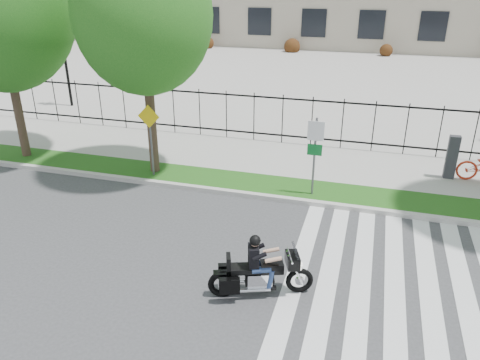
# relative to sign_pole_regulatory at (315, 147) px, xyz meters

# --- Properties ---
(ground) EXTENTS (120.00, 120.00, 0.00)m
(ground) POSITION_rel_sign_pole_regulatory_xyz_m (-1.94, -4.58, -1.74)
(ground) COLOR #3B3B3E
(ground) RESTS_ON ground
(curb) EXTENTS (60.00, 0.20, 0.15)m
(curb) POSITION_rel_sign_pole_regulatory_xyz_m (-1.94, -0.48, -1.66)
(curb) COLOR #B8B5AD
(curb) RESTS_ON ground
(grass_verge) EXTENTS (60.00, 1.50, 0.15)m
(grass_verge) POSITION_rel_sign_pole_regulatory_xyz_m (-1.94, 0.37, -1.66)
(grass_verge) COLOR #1F4A12
(grass_verge) RESTS_ON ground
(sidewalk) EXTENTS (60.00, 3.50, 0.15)m
(sidewalk) POSITION_rel_sign_pole_regulatory_xyz_m (-1.94, 2.87, -1.66)
(sidewalk) COLOR #A8A49D
(sidewalk) RESTS_ON ground
(plaza) EXTENTS (80.00, 34.00, 0.10)m
(plaza) POSITION_rel_sign_pole_regulatory_xyz_m (-1.94, 20.42, -1.69)
(plaza) COLOR #A8A49D
(plaza) RESTS_ON ground
(crosswalk_stripes) EXTENTS (5.70, 8.00, 0.01)m
(crosswalk_stripes) POSITION_rel_sign_pole_regulatory_xyz_m (2.89, -4.58, -1.73)
(crosswalk_stripes) COLOR silver
(crosswalk_stripes) RESTS_ON ground
(iron_fence) EXTENTS (30.00, 0.06, 2.00)m
(iron_fence) POSITION_rel_sign_pole_regulatory_xyz_m (-1.94, 4.62, -0.59)
(iron_fence) COLOR black
(iron_fence) RESTS_ON sidewalk
(lamp_post_left) EXTENTS (1.06, 0.70, 4.25)m
(lamp_post_left) POSITION_rel_sign_pole_regulatory_xyz_m (-13.94, 7.42, 1.47)
(lamp_post_left) COLOR black
(lamp_post_left) RESTS_ON ground
(street_tree_1) EXTENTS (4.39, 4.39, 7.79)m
(street_tree_1) POSITION_rel_sign_pole_regulatory_xyz_m (-5.64, 0.37, 3.66)
(street_tree_1) COLOR #3B2920
(street_tree_1) RESTS_ON grass_verge
(sign_pole_regulatory) EXTENTS (0.50, 0.09, 2.50)m
(sign_pole_regulatory) POSITION_rel_sign_pole_regulatory_xyz_m (0.00, 0.00, 0.00)
(sign_pole_regulatory) COLOR #59595B
(sign_pole_regulatory) RESTS_ON grass_verge
(sign_pole_warning) EXTENTS (0.78, 0.09, 2.49)m
(sign_pole_warning) POSITION_rel_sign_pole_regulatory_xyz_m (-5.52, 0.00, 0.00)
(sign_pole_warning) COLOR #59595B
(sign_pole_warning) RESTS_ON grass_verge
(motorcycle_rider) EXTENTS (2.25, 1.17, 1.82)m
(motorcycle_rider) POSITION_rel_sign_pole_regulatory_xyz_m (-0.39, -5.18, -1.14)
(motorcycle_rider) COLOR black
(motorcycle_rider) RESTS_ON ground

